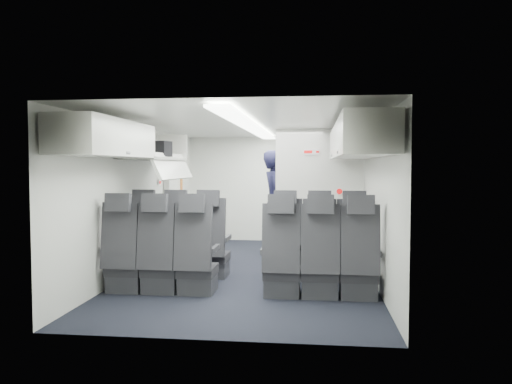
% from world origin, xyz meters
% --- Properties ---
extents(cabin_shell, '(3.41, 6.01, 2.16)m').
position_xyz_m(cabin_shell, '(0.00, 0.00, 1.12)').
color(cabin_shell, black).
rests_on(cabin_shell, ground).
extents(seat_row_front, '(3.33, 0.56, 1.24)m').
position_xyz_m(seat_row_front, '(-0.00, -0.53, 0.40)').
color(seat_row_front, black).
rests_on(seat_row_front, cabin_shell).
extents(seat_row_mid, '(3.33, 0.56, 1.24)m').
position_xyz_m(seat_row_mid, '(-0.00, -1.43, 0.40)').
color(seat_row_mid, black).
rests_on(seat_row_mid, cabin_shell).
extents(overhead_bin_left_rear, '(0.53, 1.80, 0.40)m').
position_xyz_m(overhead_bin_left_rear, '(-1.40, -2.00, 1.86)').
color(overhead_bin_left_rear, white).
rests_on(overhead_bin_left_rear, cabin_shell).
extents(overhead_bin_left_front_open, '(0.64, 1.70, 0.72)m').
position_xyz_m(overhead_bin_left_front_open, '(-1.44, -0.25, 1.74)').
color(overhead_bin_left_front_open, '#9E9E93').
rests_on(overhead_bin_left_front_open, cabin_shell).
extents(overhead_bin_right_rear, '(0.53, 1.80, 0.40)m').
position_xyz_m(overhead_bin_right_rear, '(1.40, -2.00, 1.86)').
color(overhead_bin_right_rear, white).
rests_on(overhead_bin_right_rear, cabin_shell).
extents(overhead_bin_right_front, '(0.53, 1.70, 0.40)m').
position_xyz_m(overhead_bin_right_front, '(1.40, -0.25, 1.86)').
color(overhead_bin_right_front, white).
rests_on(overhead_bin_right_front, cabin_shell).
extents(bulkhead_partition, '(1.40, 0.15, 2.13)m').
position_xyz_m(bulkhead_partition, '(0.98, 0.80, 1.08)').
color(bulkhead_partition, silver).
rests_on(bulkhead_partition, cabin_shell).
extents(galley_unit, '(0.85, 0.52, 1.90)m').
position_xyz_m(galley_unit, '(0.95, 2.72, 0.95)').
color(galley_unit, '#939399').
rests_on(galley_unit, cabin_shell).
extents(boarding_door, '(0.12, 1.27, 1.86)m').
position_xyz_m(boarding_door, '(-1.64, 1.55, 0.95)').
color(boarding_door, silver).
rests_on(boarding_door, cabin_shell).
extents(flight_attendant, '(0.57, 0.74, 1.83)m').
position_xyz_m(flight_attendant, '(0.22, 1.37, 0.91)').
color(flight_attendant, black).
rests_on(flight_attendant, ground).
extents(carry_on_bag, '(0.41, 0.32, 0.22)m').
position_xyz_m(carry_on_bag, '(-1.36, -0.31, 1.80)').
color(carry_on_bag, black).
rests_on(carry_on_bag, overhead_bin_left_front_open).
extents(papers, '(0.20, 0.04, 0.14)m').
position_xyz_m(papers, '(0.41, 1.32, 1.01)').
color(papers, white).
rests_on(papers, flight_attendant).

